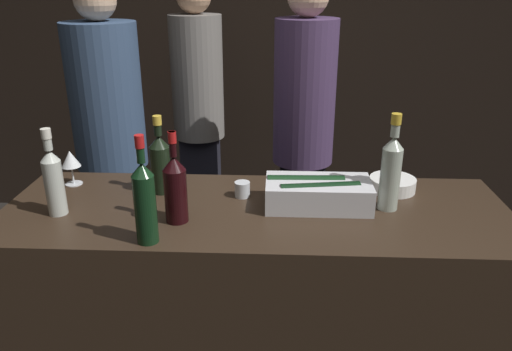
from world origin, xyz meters
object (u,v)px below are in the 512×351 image
(person_in_hoodie, at_px, (199,108))
(person_blond_tee, at_px, (303,129))
(wine_glass, at_px, (71,160))
(white_wine_bottle, at_px, (53,179))
(rose_wine_bottle, at_px, (391,170))
(candle_votive, at_px, (242,189))
(champagne_bottle, at_px, (160,161))
(red_wine_bottle_tall, at_px, (175,187))
(red_wine_bottle_burgundy, at_px, (145,200))
(bowl_white, at_px, (392,184))
(person_grey_polo, at_px, (110,135))
(ice_bin_with_bottles, at_px, (317,192))

(person_in_hoodie, xyz_separation_m, person_blond_tee, (0.65, -0.46, 0.01))
(wine_glass, xyz_separation_m, white_wine_bottle, (0.05, -0.28, 0.03))
(rose_wine_bottle, bearing_deg, white_wine_bottle, -175.24)
(candle_votive, xyz_separation_m, champagne_bottle, (-0.33, 0.03, 0.10))
(white_wine_bottle, bearing_deg, candle_votive, 15.42)
(wine_glass, relative_size, champagne_bottle, 0.47)
(red_wine_bottle_tall, relative_size, person_in_hoodie, 0.18)
(red_wine_bottle_burgundy, bearing_deg, bowl_white, 27.53)
(red_wine_bottle_burgundy, xyz_separation_m, person_grey_polo, (-0.49, 1.11, -0.13))
(candle_votive, xyz_separation_m, rose_wine_bottle, (0.55, -0.08, 0.13))
(candle_votive, height_order, person_blond_tee, person_blond_tee)
(red_wine_bottle_burgundy, bearing_deg, champagne_bottle, 96.10)
(red_wine_bottle_burgundy, relative_size, person_grey_polo, 0.20)
(person_blond_tee, bearing_deg, wine_glass, -132.86)
(candle_votive, relative_size, white_wine_bottle, 0.19)
(bowl_white, xyz_separation_m, candle_votive, (-0.61, -0.09, 0.00))
(candle_votive, bearing_deg, person_in_hoodie, 106.17)
(champagne_bottle, relative_size, red_wine_bottle_tall, 0.96)
(candle_votive, bearing_deg, red_wine_bottle_burgundy, -127.30)
(red_wine_bottle_burgundy, distance_m, person_blond_tee, 1.33)
(ice_bin_with_bottles, distance_m, champagne_bottle, 0.63)
(person_in_hoodie, height_order, person_blond_tee, person_blond_tee)
(ice_bin_with_bottles, height_order, candle_votive, ice_bin_with_bottles)
(candle_votive, relative_size, red_wine_bottle_tall, 0.18)
(wine_glass, height_order, person_grey_polo, person_grey_polo)
(rose_wine_bottle, relative_size, red_wine_bottle_tall, 1.10)
(bowl_white, bearing_deg, wine_glass, 179.91)
(rose_wine_bottle, relative_size, person_in_hoodie, 0.20)
(red_wine_bottle_tall, relative_size, person_blond_tee, 0.18)
(candle_votive, bearing_deg, red_wine_bottle_tall, -134.46)
(white_wine_bottle, height_order, red_wine_bottle_burgundy, red_wine_bottle_burgundy)
(wine_glass, distance_m, red_wine_bottle_burgundy, 0.64)
(white_wine_bottle, xyz_separation_m, person_grey_polo, (-0.10, 0.92, -0.12))
(candle_votive, distance_m, rose_wine_bottle, 0.57)
(wine_glass, relative_size, white_wine_bottle, 0.45)
(ice_bin_with_bottles, relative_size, white_wine_bottle, 1.22)
(rose_wine_bottle, distance_m, person_grey_polo, 1.57)
(ice_bin_with_bottles, bearing_deg, rose_wine_bottle, -1.94)
(wine_glass, relative_size, red_wine_bottle_burgundy, 0.40)
(rose_wine_bottle, height_order, red_wine_bottle_tall, rose_wine_bottle)
(candle_votive, distance_m, person_blond_tee, 0.87)
(rose_wine_bottle, bearing_deg, person_in_hoodie, 124.08)
(red_wine_bottle_burgundy, relative_size, red_wine_bottle_tall, 1.10)
(ice_bin_with_bottles, height_order, rose_wine_bottle, rose_wine_bottle)
(ice_bin_with_bottles, height_order, person_in_hoodie, person_in_hoodie)
(bowl_white, height_order, rose_wine_bottle, rose_wine_bottle)
(candle_votive, xyz_separation_m, red_wine_bottle_tall, (-0.22, -0.22, 0.10))
(white_wine_bottle, distance_m, rose_wine_bottle, 1.23)
(candle_votive, bearing_deg, person_blond_tee, 71.57)
(white_wine_bottle, distance_m, red_wine_bottle_tall, 0.45)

